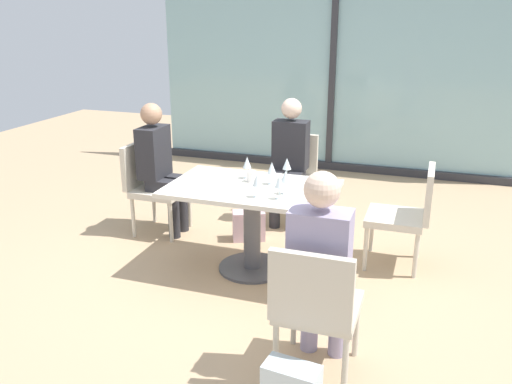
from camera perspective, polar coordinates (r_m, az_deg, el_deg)
The scene contains 20 objects.
ground_plane at distance 4.56m, azimuth -0.41°, elevation -8.15°, with size 12.00×12.00×0.00m, color tan.
window_wall_backdrop at distance 7.21m, azimuth 8.14°, elevation 11.81°, with size 4.75×0.10×2.70m.
dining_table_main at distance 4.34m, azimuth -0.43°, elevation -1.72°, with size 1.33×0.84×0.73m.
chair_near_window at distance 5.46m, azimuth 3.78°, elevation 2.05°, with size 0.46×0.51×0.87m.
chair_front_right at distance 3.10m, azimuth 6.35°, elevation -11.72°, with size 0.46×0.50×0.87m.
chair_far_left at distance 5.24m, azimuth -11.09°, elevation 1.03°, with size 0.50×0.46×0.87m.
chair_far_right at distance 4.59m, azimuth 15.83°, elevation -1.92°, with size 0.50×0.46×0.87m.
person_near_window at distance 5.30m, azimuth 3.52°, elevation 3.83°, with size 0.34×0.39×1.26m.
person_front_right at distance 3.10m, azimuth 6.93°, elevation -7.49°, with size 0.34×0.39×1.26m.
person_far_left at distance 5.13m, azimuth -10.16°, elevation 3.07°, with size 0.39×0.34×1.26m.
wine_glass_0 at distance 3.89m, azimuth 6.57°, elevation 0.66°, with size 0.07×0.07×0.18m.
wine_glass_1 at distance 3.95m, azimuth 2.51°, elevation 1.06°, with size 0.07×0.07×0.18m.
wine_glass_2 at distance 4.45m, azimuth -0.95°, elevation 3.09°, with size 0.07×0.07×0.18m.
wine_glass_3 at distance 4.07m, azimuth 3.14°, elevation 1.56°, with size 0.07×0.07×0.18m.
wine_glass_4 at distance 4.42m, azimuth 3.31°, elevation 2.97°, with size 0.07×0.07×0.18m.
wine_glass_5 at distance 4.30m, azimuth 1.68°, elevation 2.52°, with size 0.07×0.07×0.18m.
wine_glass_6 at distance 3.99m, azimuth 0.13°, elevation 1.26°, with size 0.07×0.07×0.18m.
coffee_cup at distance 4.39m, azimuth -0.48°, elevation 1.68°, with size 0.08×0.08×0.09m, color white.
cell_phone_on_table at distance 4.27m, azimuth 6.66°, elevation 0.52°, with size 0.07×0.14×0.01m, color black.
handbag_0 at distance 5.06m, azimuth -0.77°, elevation -3.58°, with size 0.30×0.16×0.28m, color beige.
Camera 1 is at (1.34, -3.84, 2.06)m, focal length 37.66 mm.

